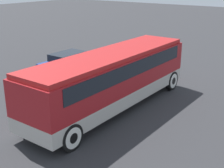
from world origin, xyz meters
The scene contains 3 objects.
ground_plane centered at (0.00, 0.00, 0.00)m, with size 120.00×120.00×0.00m, color #2D2D30.
tour_bus centered at (0.10, 0.00, 1.78)m, with size 10.59×2.64×2.92m.
parked_car_near centered at (3.61, 6.44, 0.68)m, with size 4.74×1.81×1.36m.
Camera 1 is at (-11.85, -8.79, 6.41)m, focal length 50.00 mm.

